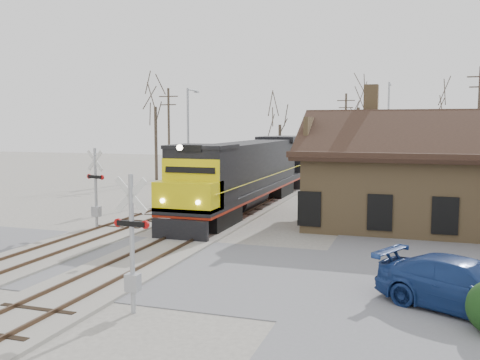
# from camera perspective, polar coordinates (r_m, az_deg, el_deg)

# --- Properties ---
(ground) EXTENTS (140.00, 140.00, 0.00)m
(ground) POSITION_cam_1_polar(r_m,az_deg,el_deg) (22.30, -10.93, -8.72)
(ground) COLOR #AAA499
(ground) RESTS_ON ground
(road) EXTENTS (60.00, 9.00, 0.03)m
(road) POSITION_cam_1_polar(r_m,az_deg,el_deg) (22.30, -10.93, -8.69)
(road) COLOR slate
(road) RESTS_ON ground
(track_main) EXTENTS (3.40, 90.00, 0.24)m
(track_main) POSITION_cam_1_polar(r_m,az_deg,el_deg) (35.85, 0.85, -2.92)
(track_main) COLOR #AAA499
(track_main) RESTS_ON ground
(track_siding) EXTENTS (3.40, 90.00, 0.24)m
(track_siding) POSITION_cam_1_polar(r_m,az_deg,el_deg) (37.43, -5.74, -2.57)
(track_siding) COLOR #AAA499
(track_siding) RESTS_ON ground
(depot) EXTENTS (15.20, 9.31, 7.90)m
(depot) POSITION_cam_1_polar(r_m,az_deg,el_deg) (30.99, 20.74, -0.35)
(depot) COLOR olive
(depot) RESTS_ON ground
(locomotive_lead) EXTENTS (3.10, 20.75, 4.61)m
(locomotive_lead) POSITION_cam_1_polar(r_m,az_deg,el_deg) (34.48, 0.29, 0.67)
(locomotive_lead) COLOR black
(locomotive_lead) RESTS_ON ground
(locomotive_trailing) EXTENTS (3.10, 20.75, 4.36)m
(locomotive_trailing) POSITION_cam_1_polar(r_m,az_deg,el_deg) (54.81, 7.12, 2.61)
(locomotive_trailing) COLOR black
(locomotive_trailing) RESTS_ON ground
(crossbuck_near) EXTENTS (1.19, 0.31, 4.18)m
(crossbuck_near) POSITION_cam_1_polar(r_m,az_deg,el_deg) (16.20, -11.44, -7.23)
(crossbuck_near) COLOR #A5A8AD
(crossbuck_near) RESTS_ON ground
(crossbuck_far) EXTENTS (1.22, 0.39, 4.36)m
(crossbuck_far) POSITION_cam_1_polar(r_m,az_deg,el_deg) (29.37, -15.12, -1.24)
(crossbuck_far) COLOR #A5A8AD
(crossbuck_far) RESTS_ON ground
(parked_car) EXTENTS (5.86, 4.41, 1.58)m
(parked_car) POSITION_cam_1_polar(r_m,az_deg,el_deg) (17.63, 23.00, -10.41)
(parked_car) COLOR navy
(parked_car) RESTS_ON ground
(streetlight_a) EXTENTS (0.25, 2.04, 8.29)m
(streetlight_a) POSITION_cam_1_polar(r_m,az_deg,el_deg) (40.71, -5.47, 4.64)
(streetlight_a) COLOR #A5A8AD
(streetlight_a) RESTS_ON ground
(streetlight_b) EXTENTS (0.25, 2.04, 8.37)m
(streetlight_b) POSITION_cam_1_polar(r_m,az_deg,el_deg) (40.80, 13.90, 4.55)
(streetlight_b) COLOR #A5A8AD
(streetlight_b) RESTS_ON ground
(streetlight_c) EXTENTS (0.25, 2.04, 9.64)m
(streetlight_c) POSITION_cam_1_polar(r_m,az_deg,el_deg) (54.09, 15.51, 5.51)
(streetlight_c) COLOR #A5A8AD
(streetlight_c) RESTS_ON ground
(utility_pole_a) EXTENTS (2.00, 0.24, 9.08)m
(utility_pole_a) POSITION_cam_1_polar(r_m,az_deg,el_deg) (52.83, -7.59, 5.01)
(utility_pole_a) COLOR #382D23
(utility_pole_a) RESTS_ON ground
(utility_pole_b) EXTENTS (2.00, 0.24, 9.06)m
(utility_pole_b) POSITION_cam_1_polar(r_m,az_deg,el_deg) (62.02, 11.18, 5.08)
(utility_pole_b) COLOR #382D23
(utility_pole_b) RESTS_ON ground
(utility_pole_c) EXTENTS (2.00, 0.24, 10.14)m
(utility_pole_c) POSITION_cam_1_polar(r_m,az_deg,el_deg) (46.68, 24.07, 5.08)
(utility_pole_c) COLOR #382D23
(utility_pole_c) RESTS_ON ground
(tree_a) EXTENTS (4.89, 4.89, 11.97)m
(tree_a) POSITION_cam_1_polar(r_m,az_deg,el_deg) (54.19, -9.03, 9.00)
(tree_a) COLOR #382D23
(tree_a) RESTS_ON ground
(tree_b) EXTENTS (3.71, 3.71, 9.08)m
(tree_b) POSITION_cam_1_polar(r_m,az_deg,el_deg) (58.34, 4.28, 6.80)
(tree_b) COLOR #382D23
(tree_b) RESTS_ON ground
(tree_c) EXTENTS (5.03, 5.03, 12.33)m
(tree_c) POSITION_cam_1_polar(r_m,az_deg,el_deg) (64.71, 12.56, 8.66)
(tree_c) COLOR #382D23
(tree_c) RESTS_ON ground
(tree_d) EXTENTS (4.37, 4.37, 10.71)m
(tree_d) POSITION_cam_1_polar(r_m,az_deg,el_deg) (60.95, 20.19, 7.52)
(tree_d) COLOR #382D23
(tree_d) RESTS_ON ground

